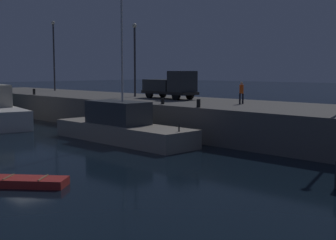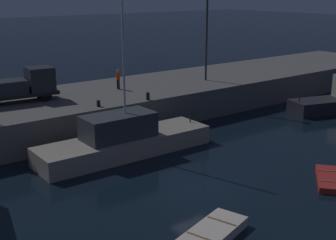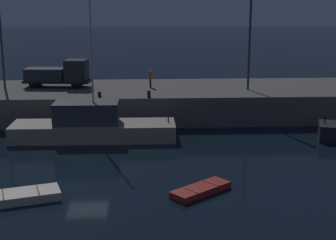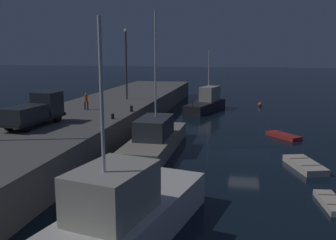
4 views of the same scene
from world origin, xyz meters
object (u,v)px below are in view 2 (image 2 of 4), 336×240
(fishing_boat_blue, at_px, (124,140))
(dinghy_red_small, at_px, (212,234))
(dockworker, at_px, (118,78))
(lamp_post_central, at_px, (207,28))
(utility_truck, at_px, (20,86))
(bollard_east, at_px, (148,96))
(bollard_central, at_px, (99,104))
(rowboat_blue_far, at_px, (328,179))

(fishing_boat_blue, relative_size, dinghy_red_small, 2.84)
(dockworker, bearing_deg, fishing_boat_blue, -119.35)
(dinghy_red_small, height_order, lamp_post_central, lamp_post_central)
(utility_truck, height_order, bollard_east, utility_truck)
(bollard_central, bearing_deg, dinghy_red_small, -100.69)
(bollard_east, bearing_deg, fishing_boat_blue, -142.12)
(fishing_boat_blue, relative_size, utility_truck, 2.00)
(dinghy_red_small, bearing_deg, rowboat_blue_far, 3.33)
(rowboat_blue_far, distance_m, dockworker, 19.87)
(rowboat_blue_far, xyz_separation_m, bollard_central, (-6.75, 15.11, 2.57))
(fishing_boat_blue, xyz_separation_m, dinghy_red_small, (-2.65, -11.79, -0.81))
(fishing_boat_blue, bearing_deg, dinghy_red_small, -102.67)
(utility_truck, bearing_deg, bollard_central, -51.09)
(utility_truck, bearing_deg, fishing_boat_blue, -67.41)
(dinghy_red_small, xyz_separation_m, rowboat_blue_far, (9.71, 0.57, -0.05))
(rowboat_blue_far, bearing_deg, lamp_post_central, 70.75)
(dinghy_red_small, distance_m, dockworker, 21.53)
(rowboat_blue_far, relative_size, bollard_central, 7.94)
(dinghy_red_small, height_order, utility_truck, utility_truck)
(rowboat_blue_far, bearing_deg, dockworker, 97.18)
(fishing_boat_blue, xyz_separation_m, rowboat_blue_far, (7.06, -11.23, -0.86))
(rowboat_blue_far, relative_size, dockworker, 2.11)
(fishing_boat_blue, distance_m, bollard_central, 4.26)
(lamp_post_central, height_order, utility_truck, lamp_post_central)
(dinghy_red_small, bearing_deg, bollard_central, 79.31)
(dinghy_red_small, xyz_separation_m, bollard_central, (2.96, 15.68, 2.52))
(dinghy_red_small, bearing_deg, fishing_boat_blue, 77.33)
(dinghy_red_small, relative_size, bollard_east, 7.47)
(fishing_boat_blue, xyz_separation_m, lamp_post_central, (13.33, 6.72, 6.35))
(utility_truck, relative_size, dockworker, 3.60)
(fishing_boat_blue, height_order, bollard_central, fishing_boat_blue)
(dinghy_red_small, distance_m, lamp_post_central, 25.49)
(fishing_boat_blue, relative_size, bollard_central, 27.14)
(bollard_east, bearing_deg, utility_truck, 146.31)
(dockworker, relative_size, bollard_east, 2.95)
(dockworker, bearing_deg, bollard_east, -92.46)
(lamp_post_central, height_order, bollard_east, lamp_post_central)
(fishing_boat_blue, relative_size, lamp_post_central, 1.48)
(fishing_boat_blue, bearing_deg, utility_truck, 112.59)
(utility_truck, xyz_separation_m, bollard_central, (3.98, -4.93, -1.00))
(dinghy_red_small, xyz_separation_m, lamp_post_central, (15.98, 18.51, 7.17))
(lamp_post_central, bearing_deg, bollard_east, -159.74)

